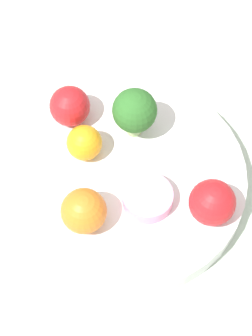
{
  "coord_description": "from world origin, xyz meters",
  "views": [
    {
      "loc": [
        0.23,
        0.2,
        0.59
      ],
      "look_at": [
        0.0,
        0.0,
        0.06
      ],
      "focal_mm": 60.0,
      "sensor_mm": 36.0,
      "label": 1
    }
  ],
  "objects_px": {
    "orange_back": "(84,143)",
    "small_cup": "(148,198)",
    "apple_red": "(212,202)",
    "apple_green": "(70,106)",
    "broccoli": "(135,111)",
    "bowl": "(126,179)",
    "orange_front": "(84,211)"
  },
  "relations": [
    {
      "from": "apple_green",
      "to": "orange_front",
      "type": "xyz_separation_m",
      "value": [
        0.09,
        0.1,
        0.0
      ]
    },
    {
      "from": "apple_green",
      "to": "orange_back",
      "type": "xyz_separation_m",
      "value": [
        0.02,
        0.04,
        -0.0
      ]
    },
    {
      "from": "apple_green",
      "to": "broccoli",
      "type": "bearing_deg",
      "value": 117.09
    },
    {
      "from": "bowl",
      "to": "small_cup",
      "type": "height_order",
      "value": "small_cup"
    },
    {
      "from": "apple_green",
      "to": "small_cup",
      "type": "xyz_separation_m",
      "value": [
        0.03,
        0.14,
        -0.01
      ]
    },
    {
      "from": "orange_front",
      "to": "apple_red",
      "type": "bearing_deg",
      "value": 135.08
    },
    {
      "from": "broccoli",
      "to": "small_cup",
      "type": "relative_size",
      "value": 1.2
    },
    {
      "from": "bowl",
      "to": "broccoli",
      "type": "xyz_separation_m",
      "value": [
        -0.05,
        -0.03,
        0.05
      ]
    },
    {
      "from": "apple_red",
      "to": "bowl",
      "type": "bearing_deg",
      "value": -77.86
    },
    {
      "from": "apple_red",
      "to": "apple_green",
      "type": "distance_m",
      "value": 0.2
    },
    {
      "from": "orange_front",
      "to": "apple_green",
      "type": "bearing_deg",
      "value": -130.0
    },
    {
      "from": "orange_back",
      "to": "orange_front",
      "type": "bearing_deg",
      "value": 42.89
    },
    {
      "from": "small_cup",
      "to": "bowl",
      "type": "bearing_deg",
      "value": -106.22
    },
    {
      "from": "broccoli",
      "to": "apple_green",
      "type": "xyz_separation_m",
      "value": [
        0.03,
        -0.07,
        -0.02
      ]
    },
    {
      "from": "bowl",
      "to": "orange_front",
      "type": "height_order",
      "value": "orange_front"
    },
    {
      "from": "orange_front",
      "to": "small_cup",
      "type": "distance_m",
      "value": 0.07
    },
    {
      "from": "apple_green",
      "to": "small_cup",
      "type": "bearing_deg",
      "value": 79.56
    },
    {
      "from": "apple_red",
      "to": "apple_green",
      "type": "bearing_deg",
      "value": -87.69
    },
    {
      "from": "apple_red",
      "to": "small_cup",
      "type": "bearing_deg",
      "value": -60.42
    },
    {
      "from": "bowl",
      "to": "small_cup",
      "type": "relative_size",
      "value": 4.94
    },
    {
      "from": "broccoli",
      "to": "orange_back",
      "type": "distance_m",
      "value": 0.07
    },
    {
      "from": "broccoli",
      "to": "bowl",
      "type": "bearing_deg",
      "value": 31.32
    },
    {
      "from": "apple_green",
      "to": "bowl",
      "type": "bearing_deg",
      "value": 82.07
    },
    {
      "from": "bowl",
      "to": "apple_green",
      "type": "xyz_separation_m",
      "value": [
        -0.01,
        -0.1,
        0.04
      ]
    },
    {
      "from": "bowl",
      "to": "orange_front",
      "type": "relative_size",
      "value": 5.61
    },
    {
      "from": "orange_back",
      "to": "small_cup",
      "type": "bearing_deg",
      "value": 88.96
    },
    {
      "from": "bowl",
      "to": "orange_front",
      "type": "xyz_separation_m",
      "value": [
        0.07,
        0.01,
        0.04
      ]
    },
    {
      "from": "broccoli",
      "to": "small_cup",
      "type": "height_order",
      "value": "broccoli"
    },
    {
      "from": "bowl",
      "to": "small_cup",
      "type": "distance_m",
      "value": 0.05
    },
    {
      "from": "broccoli",
      "to": "apple_red",
      "type": "xyz_separation_m",
      "value": [
        0.03,
        0.13,
        -0.01
      ]
    },
    {
      "from": "orange_back",
      "to": "small_cup",
      "type": "distance_m",
      "value": 0.09
    },
    {
      "from": "apple_red",
      "to": "orange_back",
      "type": "relative_size",
      "value": 1.24
    }
  ]
}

